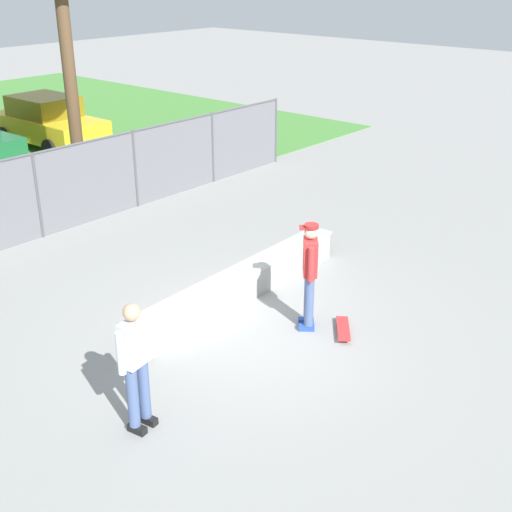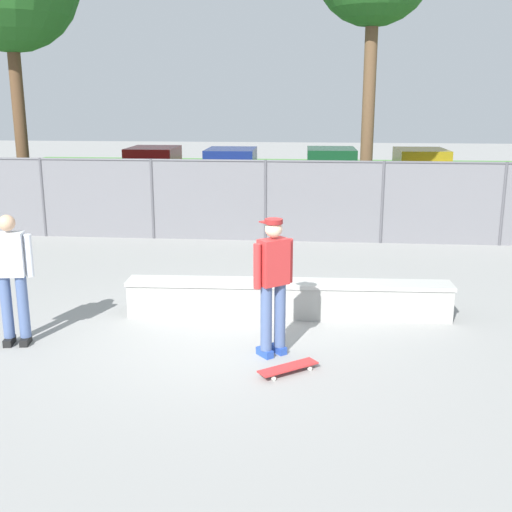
{
  "view_description": "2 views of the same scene",
  "coord_description": "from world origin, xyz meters",
  "views": [
    {
      "loc": [
        -7.35,
        -6.4,
        5.61
      ],
      "look_at": [
        0.33,
        0.27,
        1.14
      ],
      "focal_mm": 47.1,
      "sensor_mm": 36.0,
      "label": 1
    },
    {
      "loc": [
        1.14,
        -8.43,
        3.33
      ],
      "look_at": [
        0.32,
        0.35,
        1.11
      ],
      "focal_mm": 44.34,
      "sensor_mm": 36.0,
      "label": 2
    }
  ],
  "objects": [
    {
      "name": "car_green",
      "position": [
        1.68,
        13.04,
        0.84
      ],
      "size": [
        2.08,
        4.23,
        1.66
      ],
      "color": "#1E6638",
      "rests_on": "ground"
    },
    {
      "name": "skateboarder",
      "position": [
        0.64,
        -0.62,
        1.03
      ],
      "size": [
        0.49,
        0.44,
        1.84
      ],
      "color": "#2647A5",
      "rests_on": "ground"
    },
    {
      "name": "bystander",
      "position": [
        -2.91,
        -0.55,
        1.01
      ],
      "size": [
        0.59,
        0.32,
        1.82
      ],
      "color": "black",
      "rests_on": "ground"
    },
    {
      "name": "concrete_ledge",
      "position": [
        0.77,
        0.92,
        0.29
      ],
      "size": [
        5.03,
        0.66,
        0.57
      ],
      "color": "#999993",
      "rests_on": "ground"
    },
    {
      "name": "grass_strip",
      "position": [
        0.0,
        16.55,
        0.01
      ],
      "size": [
        28.29,
        20.0,
        0.02
      ],
      "primitive_type": "cube",
      "color": "#478438",
      "rests_on": "ground"
    },
    {
      "name": "skateboard",
      "position": [
        0.87,
        -1.17,
        0.07
      ],
      "size": [
        0.76,
        0.64,
        0.09
      ],
      "color": "red",
      "rests_on": "ground"
    },
    {
      "name": "car_yellow",
      "position": [
        4.65,
        12.99,
        0.84
      ],
      "size": [
        2.08,
        4.23,
        1.66
      ],
      "color": "gold",
      "rests_on": "ground"
    },
    {
      "name": "car_blue",
      "position": [
        -1.66,
        12.56,
        0.84
      ],
      "size": [
        2.08,
        4.23,
        1.66
      ],
      "color": "#233D9E",
      "rests_on": "ground"
    },
    {
      "name": "chainlink_fence",
      "position": [
        0.0,
        6.25,
        1.04
      ],
      "size": [
        16.36,
        0.07,
        1.92
      ],
      "color": "#4C4C51",
      "rests_on": "ground"
    },
    {
      "name": "car_red",
      "position": [
        -4.4,
        12.94,
        0.84
      ],
      "size": [
        2.08,
        4.23,
        1.66
      ],
      "color": "#B21E1E",
      "rests_on": "ground"
    },
    {
      "name": "ground_plane",
      "position": [
        0.0,
        0.0,
        0.0
      ],
      "size": [
        80.0,
        80.0,
        0.0
      ],
      "primitive_type": "plane",
      "color": "gray"
    }
  ]
}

